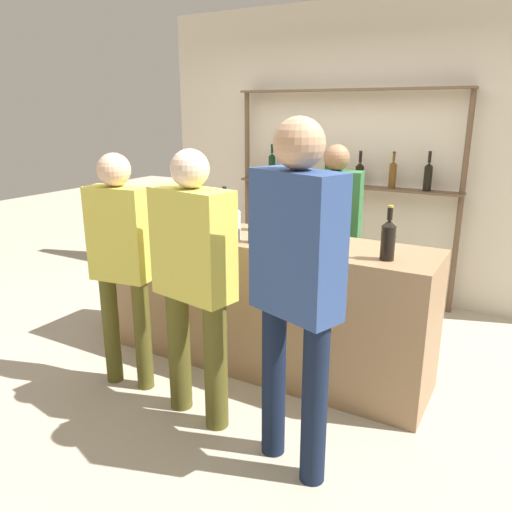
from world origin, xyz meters
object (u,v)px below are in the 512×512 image
object	(u,v)px
counter_bottle_2	(254,225)
counter_bottle_5	(225,215)
customer_left	(121,254)
counter_bottle_0	(388,239)
customer_center	(194,271)
cork_jar	(131,213)
counter_bottle_4	(264,213)
customer_right	(296,276)
counter_bottle_3	(234,222)
counter_bottle_1	(183,206)
ice_bucket	(179,217)
wine_glass	(274,220)
server_behind_counter	(334,225)

from	to	relation	value
counter_bottle_2	counter_bottle_5	xyz separation A→B (m)	(-0.32, 0.14, 0.01)
counter_bottle_5	customer_left	distance (m)	0.79
counter_bottle_0	customer_center	bearing A→B (deg)	-144.35
counter_bottle_5	cork_jar	size ratio (longest dim) A/B	2.13
counter_bottle_0	counter_bottle_4	size ratio (longest dim) A/B	0.96
customer_center	customer_right	distance (m)	0.71
counter_bottle_3	counter_bottle_5	bearing A→B (deg)	139.47
counter_bottle_1	customer_left	bearing A→B (deg)	-81.81
counter_bottle_0	ice_bucket	world-z (taller)	counter_bottle_0
ice_bucket	cork_jar	xyz separation A→B (m)	(-0.52, 0.05, -0.03)
customer_left	wine_glass	bearing A→B (deg)	-51.53
counter_bottle_3	counter_bottle_5	xyz separation A→B (m)	(-0.17, 0.14, 0.00)
customer_left	counter_bottle_4	bearing A→B (deg)	-41.30
counter_bottle_2	customer_right	distance (m)	0.98
counter_bottle_5	cork_jar	distance (m)	0.83
customer_right	server_behind_counter	distance (m)	1.76
counter_bottle_3	customer_left	bearing A→B (deg)	-133.79
counter_bottle_1	customer_center	bearing A→B (deg)	-49.70
counter_bottle_4	customer_left	world-z (taller)	customer_left
counter_bottle_2	counter_bottle_3	world-z (taller)	counter_bottle_3
counter_bottle_2	customer_center	distance (m)	0.63
wine_glass	cork_jar	bearing A→B (deg)	-172.64
counter_bottle_1	wine_glass	size ratio (longest dim) A/B	2.07
counter_bottle_0	counter_bottle_3	bearing A→B (deg)	-177.58
counter_bottle_2	ice_bucket	xyz separation A→B (m)	(-0.63, 0.02, -0.01)
wine_glass	customer_center	xyz separation A→B (m)	(-0.07, -0.83, -0.15)
counter_bottle_3	counter_bottle_5	world-z (taller)	same
counter_bottle_5	cork_jar	xyz separation A→B (m)	(-0.82, -0.08, -0.05)
counter_bottle_5	customer_right	bearing A→B (deg)	-41.94
counter_bottle_4	cork_jar	size ratio (longest dim) A/B	2.18
cork_jar	counter_bottle_5	bearing A→B (deg)	5.64
cork_jar	customer_right	world-z (taller)	customer_right
counter_bottle_0	counter_bottle_1	xyz separation A→B (m)	(-1.66, 0.23, -0.00)
counter_bottle_3	counter_bottle_4	bearing A→B (deg)	82.24
counter_bottle_2	server_behind_counter	world-z (taller)	server_behind_counter
counter_bottle_5	ice_bucket	distance (m)	0.33
counter_bottle_4	customer_right	bearing A→B (deg)	-54.60
customer_left	counter_bottle_5	bearing A→B (deg)	-35.64
counter_bottle_4	ice_bucket	xyz separation A→B (m)	(-0.52, -0.32, -0.02)
customer_right	counter_bottle_0	bearing A→B (deg)	3.11
counter_bottle_5	wine_glass	bearing A→B (deg)	11.32
wine_glass	customer_center	size ratio (longest dim) A/B	0.10
counter_bottle_2	customer_left	distance (m)	0.88
counter_bottle_0	counter_bottle_1	world-z (taller)	counter_bottle_0
counter_bottle_4	ice_bucket	size ratio (longest dim) A/B	1.58
counter_bottle_5	cork_jar	bearing A→B (deg)	-174.36
counter_bottle_0	counter_bottle_2	world-z (taller)	counter_bottle_0
counter_bottle_1	ice_bucket	xyz separation A→B (m)	(0.16, -0.25, -0.02)
counter_bottle_3	server_behind_counter	size ratio (longest dim) A/B	0.21
counter_bottle_1	server_behind_counter	bearing A→B (deg)	35.33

